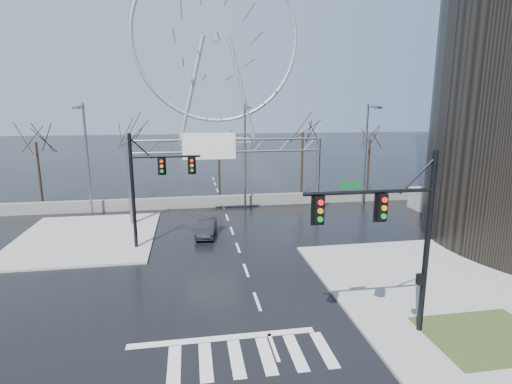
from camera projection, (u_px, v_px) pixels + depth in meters
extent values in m
plane|color=black|center=(257.00, 301.00, 20.26)|extent=(260.00, 260.00, 0.00)
cube|color=gray|center=(416.00, 271.00, 23.80)|extent=(12.00, 10.00, 0.15)
cube|color=gray|center=(87.00, 237.00, 30.03)|extent=(10.00, 12.00, 0.15)
cube|color=#2F421B|center=(487.00, 337.00, 16.87)|extent=(5.00, 4.00, 0.02)
cube|color=slate|center=(223.00, 201.00, 39.43)|extent=(52.00, 0.50, 1.10)
cylinder|color=black|center=(427.00, 246.00, 16.62)|extent=(0.24, 0.24, 8.00)
cylinder|color=black|center=(370.00, 192.00, 15.68)|extent=(5.40, 0.16, 0.16)
cube|color=black|center=(382.00, 207.00, 15.74)|extent=(0.35, 0.28, 1.05)
cube|color=black|center=(319.00, 210.00, 15.32)|extent=(0.35, 0.28, 1.05)
cylinder|color=black|center=(133.00, 193.00, 26.97)|extent=(0.24, 0.24, 8.00)
cylinder|color=black|center=(166.00, 157.00, 26.84)|extent=(4.60, 0.16, 0.16)
cube|color=black|center=(162.00, 166.00, 26.77)|extent=(0.35, 0.28, 1.05)
cube|color=black|center=(192.00, 165.00, 27.10)|extent=(0.35, 0.28, 1.05)
cylinder|color=slate|center=(130.00, 184.00, 32.70)|extent=(0.36, 0.36, 7.00)
cylinder|color=slate|center=(318.00, 178.00, 35.29)|extent=(0.36, 0.36, 7.00)
cylinder|color=slate|center=(227.00, 140.00, 33.26)|extent=(16.00, 0.20, 0.20)
cylinder|color=slate|center=(227.00, 152.00, 33.47)|extent=(16.00, 0.20, 0.20)
cube|color=#0B5722|center=(209.00, 146.00, 32.98)|extent=(4.20, 0.10, 2.00)
cube|color=silver|center=(209.00, 146.00, 32.92)|extent=(4.40, 0.02, 2.20)
cylinder|color=slate|center=(88.00, 161.00, 35.11)|extent=(0.20, 0.20, 10.00)
cylinder|color=slate|center=(79.00, 107.00, 33.07)|extent=(0.12, 2.20, 0.12)
cube|color=slate|center=(76.00, 108.00, 32.12)|extent=(0.50, 0.70, 0.18)
cylinder|color=slate|center=(245.00, 158.00, 37.38)|extent=(0.20, 0.20, 10.00)
cylinder|color=slate|center=(246.00, 107.00, 35.34)|extent=(0.12, 2.20, 0.12)
cube|color=slate|center=(248.00, 108.00, 34.39)|extent=(0.50, 0.70, 0.18)
cylinder|color=slate|center=(365.00, 155.00, 39.33)|extent=(0.20, 0.20, 10.00)
cylinder|color=slate|center=(373.00, 107.00, 37.28)|extent=(0.12, 2.20, 0.12)
cube|color=slate|center=(378.00, 108.00, 36.34)|extent=(0.50, 0.70, 0.18)
cylinder|color=black|center=(39.00, 174.00, 39.83)|extent=(0.24, 0.24, 6.30)
cylinder|color=black|center=(132.00, 170.00, 40.76)|extent=(0.24, 0.24, 6.75)
cylinder|color=black|center=(219.00, 170.00, 43.28)|extent=(0.24, 0.24, 5.85)
cylinder|color=black|center=(302.00, 164.00, 43.65)|extent=(0.24, 0.24, 7.02)
cylinder|color=black|center=(368.00, 166.00, 45.52)|extent=(0.24, 0.24, 6.12)
cube|color=gray|center=(218.00, 140.00, 112.58)|extent=(18.00, 6.00, 1.00)
torus|color=#B2B2B7|center=(216.00, 37.00, 106.84)|extent=(45.00, 1.00, 45.00)
cylinder|color=#B2B2B7|center=(216.00, 37.00, 106.84)|extent=(2.40, 1.50, 2.40)
cylinder|color=#B2B2B7|center=(191.00, 91.00, 108.63)|extent=(8.28, 1.20, 28.82)
cylinder|color=#B2B2B7|center=(242.00, 91.00, 110.90)|extent=(8.28, 1.20, 28.82)
imported|color=black|center=(206.00, 227.00, 30.57)|extent=(1.90, 4.03, 1.28)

